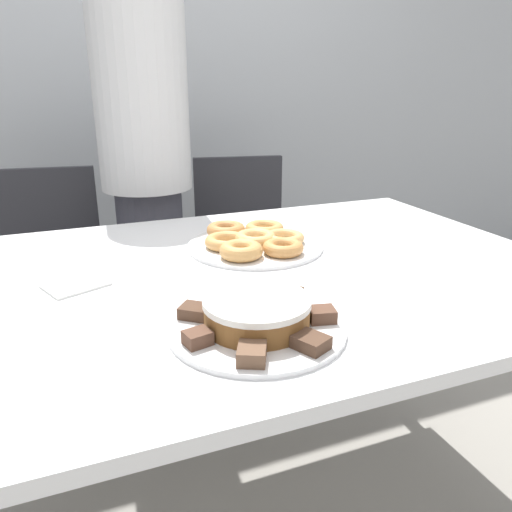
% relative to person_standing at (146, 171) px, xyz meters
% --- Properties ---
extents(wall_back, '(8.00, 0.05, 2.60)m').
position_rel_person_standing_xyz_m(wall_back, '(0.08, 0.83, 0.40)').
color(wall_back, '#B2B7BC').
rests_on(wall_back, ground_plane).
extents(table, '(1.62, 1.08, 0.78)m').
position_rel_person_standing_xyz_m(table, '(0.08, -0.81, -0.20)').
color(table, white).
rests_on(table, ground_plane).
extents(person_standing, '(0.33, 0.33, 1.69)m').
position_rel_person_standing_xyz_m(person_standing, '(0.00, 0.00, 0.00)').
color(person_standing, '#383842').
rests_on(person_standing, ground_plane).
extents(office_chair_left, '(0.50, 0.50, 0.89)m').
position_rel_person_standing_xyz_m(office_chair_left, '(-0.39, 0.08, -0.47)').
color(office_chair_left, black).
rests_on(office_chair_left, ground_plane).
extents(office_chair_right, '(0.52, 0.52, 0.89)m').
position_rel_person_standing_xyz_m(office_chair_right, '(0.41, 0.08, -0.47)').
color(office_chair_right, black).
rests_on(office_chair_right, ground_plane).
extents(plate_cake, '(0.33, 0.33, 0.01)m').
position_rel_person_standing_xyz_m(plate_cake, '(0.00, -1.11, -0.11)').
color(plate_cake, white).
rests_on(plate_cake, table).
extents(plate_donuts, '(0.37, 0.37, 0.01)m').
position_rel_person_standing_xyz_m(plate_donuts, '(0.18, -0.65, -0.11)').
color(plate_donuts, white).
rests_on(plate_donuts, table).
extents(frosted_cake, '(0.20, 0.20, 0.05)m').
position_rel_person_standing_xyz_m(frosted_cake, '(0.00, -1.11, -0.08)').
color(frosted_cake, brown).
rests_on(frosted_cake, plate_cake).
extents(lamington_0, '(0.08, 0.08, 0.03)m').
position_rel_person_standing_xyz_m(lamington_0, '(0.10, -1.03, -0.10)').
color(lamington_0, '#513828').
rests_on(lamington_0, plate_cake).
extents(lamington_1, '(0.04, 0.05, 0.03)m').
position_rel_person_standing_xyz_m(lamington_1, '(0.00, -0.98, -0.09)').
color(lamington_1, '#513828').
rests_on(lamington_1, plate_cake).
extents(lamington_2, '(0.07, 0.07, 0.02)m').
position_rel_person_standing_xyz_m(lamington_2, '(-0.09, -1.03, -0.10)').
color(lamington_2, '#513828').
rests_on(lamington_2, plate_cake).
extents(lamington_3, '(0.05, 0.05, 0.02)m').
position_rel_person_standing_xyz_m(lamington_3, '(-0.12, -1.14, -0.10)').
color(lamington_3, brown).
rests_on(lamington_3, plate_cake).
extents(lamington_4, '(0.06, 0.07, 0.03)m').
position_rel_person_standing_xyz_m(lamington_4, '(-0.05, -1.22, -0.10)').
color(lamington_4, brown).
rests_on(lamington_4, plate_cake).
extents(lamington_5, '(0.07, 0.07, 0.02)m').
position_rel_person_standing_xyz_m(lamington_5, '(0.06, -1.22, -0.10)').
color(lamington_5, '#513828').
rests_on(lamington_5, plate_cake).
extents(lamington_6, '(0.06, 0.05, 0.03)m').
position_rel_person_standing_xyz_m(lamington_6, '(0.12, -1.13, -0.10)').
color(lamington_6, brown).
rests_on(lamington_6, plate_cake).
extents(donut_0, '(0.11, 0.11, 0.03)m').
position_rel_person_standing_xyz_m(donut_0, '(0.18, -0.65, -0.09)').
color(donut_0, '#E5AD66').
rests_on(donut_0, plate_donuts).
extents(donut_1, '(0.11, 0.11, 0.04)m').
position_rel_person_standing_xyz_m(donut_1, '(0.13, -0.55, -0.09)').
color(donut_1, '#C68447').
rests_on(donut_1, plate_donuts).
extents(donut_2, '(0.12, 0.12, 0.03)m').
position_rel_person_standing_xyz_m(donut_2, '(0.10, -0.65, -0.09)').
color(donut_2, tan).
rests_on(donut_2, plate_donuts).
extents(donut_3, '(0.11, 0.11, 0.04)m').
position_rel_person_standing_xyz_m(donut_3, '(0.10, -0.75, -0.09)').
color(donut_3, tan).
rests_on(donut_3, plate_donuts).
extents(donut_4, '(0.11, 0.11, 0.03)m').
position_rel_person_standing_xyz_m(donut_4, '(0.21, -0.76, -0.09)').
color(donut_4, '#D18E4C').
rests_on(donut_4, plate_donuts).
extents(donut_5, '(0.11, 0.11, 0.03)m').
position_rel_person_standing_xyz_m(donut_5, '(0.26, -0.67, -0.09)').
color(donut_5, '#E5AD66').
rests_on(donut_5, plate_donuts).
extents(donut_6, '(0.11, 0.11, 0.03)m').
position_rel_person_standing_xyz_m(donut_6, '(0.24, -0.57, -0.09)').
color(donut_6, tan).
rests_on(donut_6, plate_donuts).
extents(napkin, '(0.16, 0.14, 0.01)m').
position_rel_person_standing_xyz_m(napkin, '(-0.30, -0.76, -0.12)').
color(napkin, white).
rests_on(napkin, table).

